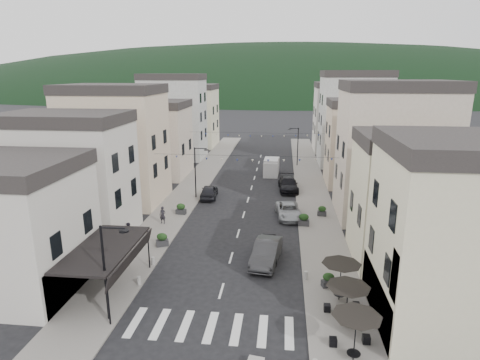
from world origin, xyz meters
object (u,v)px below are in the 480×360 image
object	(u,v)px
parked_car_d	(288,184)
parked_car_a	(267,248)
parked_car_b	(266,252)
pedestrian_b	(129,231)
parked_car_e	(209,191)
pedestrian_a	(163,215)
delivery_van	(272,166)
parked_car_c	(289,211)

from	to	relation	value
parked_car_d	parked_car_a	bearing A→B (deg)	-99.85
parked_car_a	parked_car_b	xyz separation A→B (m)	(0.00, -0.89, 0.10)
pedestrian_b	parked_car_d	bearing A→B (deg)	68.11
parked_car_a	parked_car_e	xyz separation A→B (m)	(-7.40, 14.91, 0.01)
pedestrian_a	parked_car_d	bearing A→B (deg)	54.59
delivery_van	pedestrian_a	distance (m)	23.03
parked_car_b	parked_car_a	bearing A→B (deg)	97.59
parked_car_c	delivery_van	bearing A→B (deg)	90.22
parked_car_b	delivery_van	distance (m)	27.78
parked_car_b	parked_car_c	size ratio (longest dim) A/B	1.03
parked_car_a	parked_car_d	size ratio (longest dim) A/B	0.80
parked_car_c	parked_car_e	size ratio (longest dim) A/B	1.12
parked_car_c	parked_car_d	world-z (taller)	parked_car_d
parked_car_c	pedestrian_b	xyz separation A→B (m)	(-13.80, -7.47, 0.21)
parked_car_d	delivery_van	world-z (taller)	delivery_van
parked_car_b	parked_car_e	size ratio (longest dim) A/B	1.15
delivery_van	parked_car_a	bearing A→B (deg)	-86.85
parked_car_a	parked_car_c	xyz separation A→B (m)	(1.80, 9.30, -0.05)
parked_car_b	pedestrian_b	world-z (taller)	parked_car_b
pedestrian_a	pedestrian_b	bearing A→B (deg)	-104.90
parked_car_b	pedestrian_a	size ratio (longest dim) A/B	3.08
delivery_van	pedestrian_b	bearing A→B (deg)	-112.58
parked_car_b	pedestrian_b	xyz separation A→B (m)	(-12.00, 2.72, 0.05)
parked_car_c	pedestrian_b	bearing A→B (deg)	-158.88
delivery_van	pedestrian_a	xyz separation A→B (m)	(-9.74, -20.87, -0.22)
parked_car_c	parked_car_e	world-z (taller)	parked_car_e
parked_car_c	pedestrian_b	world-z (taller)	pedestrian_b
parked_car_e	delivery_van	distance (m)	13.81
parked_car_d	delivery_van	xyz separation A→B (m)	(-2.33, 7.95, 0.38)
parked_car_c	parked_car_e	xyz separation A→B (m)	(-9.20, 5.61, 0.07)
parked_car_b	delivery_van	size ratio (longest dim) A/B	1.02
parked_car_a	pedestrian_a	bearing A→B (deg)	151.29
pedestrian_a	parked_car_e	bearing A→B (deg)	79.77
parked_car_a	parked_car_d	distance (m)	19.02
parked_car_e	pedestrian_a	distance (m)	9.35
parked_car_a	delivery_van	size ratio (longest dim) A/B	0.87
parked_car_b	parked_car_e	xyz separation A→B (m)	(-7.40, 15.80, -0.08)
parked_car_d	parked_car_e	size ratio (longest dim) A/B	1.23
parked_car_e	parked_car_d	bearing A→B (deg)	-160.34
parked_car_b	parked_car_d	bearing A→B (deg)	92.40
parked_car_a	parked_car_b	distance (m)	0.90
pedestrian_a	pedestrian_b	distance (m)	4.53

